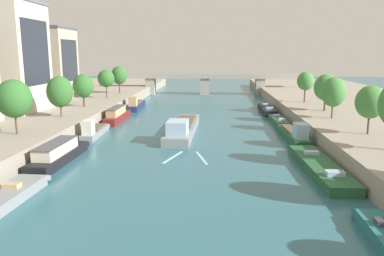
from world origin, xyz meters
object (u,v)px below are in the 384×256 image
moored_boat_right_end (267,109)px  tree_left_midway (60,92)px  moored_boat_right_downstream (320,166)px  tree_left_third (119,75)px  tree_left_by_lamp (14,99)px  tree_right_by_lamp (333,92)px  moored_boat_left_midway (94,131)px  moored_boat_right_upstream (294,134)px  tree_right_past_mid (370,102)px  moored_boat_left_lone (59,153)px  tree_left_end_of_row (83,86)px  moored_boat_left_end (117,115)px  tree_right_midway (305,81)px  barge_midriver (183,128)px  tree_right_nearest (326,87)px  bridge_far (205,81)px  tree_left_past_mid (106,79)px  moored_boat_left_downstream (136,105)px  moored_boat_right_near (278,121)px

moored_boat_right_end → tree_left_midway: (-36.97, -23.83, 6.05)m
moored_boat_right_downstream → tree_left_third: tree_left_third is taller
tree_left_by_lamp → tree_right_by_lamp: size_ratio=1.07×
moored_boat_right_end → tree_left_midway: size_ratio=2.16×
moored_boat_left_midway → tree_left_midway: bearing=153.7°
tree_left_third → tree_right_by_lamp: bearing=-39.8°
moored_boat_right_upstream → tree_right_past_mid: 12.08m
moored_boat_left_lone → tree_left_end_of_row: size_ratio=2.10×
moored_boat_left_end → tree_right_midway: size_ratio=2.03×
barge_midriver → moored_boat_left_end: size_ratio=1.73×
moored_boat_left_lone → tree_right_nearest: 47.55m
tree_left_end_of_row → tree_right_by_lamp: tree_right_by_lamp is taller
tree_right_past_mid → tree_right_by_lamp: 12.18m
moored_boat_left_midway → tree_left_end_of_row: tree_left_end_of_row is taller
moored_boat_left_end → bridge_far: (15.48, 48.99, 3.01)m
moored_boat_left_end → tree_right_past_mid: (38.69, -21.41, 5.56)m
tree_left_past_mid → moored_boat_left_downstream: bearing=2.9°
moored_boat_left_midway → tree_left_end_of_row: 17.53m
moored_boat_left_end → tree_left_end_of_row: (-6.91, 1.50, 5.43)m
tree_left_midway → tree_left_past_mid: 26.44m
tree_left_by_lamp → tree_right_midway: 57.03m
tree_left_by_lamp → tree_right_midway: tree_left_by_lamp is taller
moored_boat_left_lone → tree_right_by_lamp: size_ratio=2.01×
moored_boat_left_midway → moored_boat_right_upstream: (30.82, -0.81, 0.06)m
moored_boat_left_end → moored_boat_right_end: moored_boat_left_end is taller
barge_midriver → moored_boat_right_upstream: (17.10, -3.65, -0.05)m
tree_right_nearest → bridge_far: (-23.33, 49.94, -2.61)m
moored_boat_right_end → tree_right_past_mid: (8.34, -34.82, 6.11)m
tree_left_end_of_row → tree_left_midway: bearing=-88.6°
barge_midriver → tree_right_nearest: tree_right_nearest is taller
moored_boat_left_lone → tree_right_by_lamp: (37.56, 18.71, 5.72)m
moored_boat_right_upstream → tree_right_by_lamp: 10.46m
moored_boat_right_downstream → tree_left_third: size_ratio=2.41×
moored_boat_right_end → tree_left_third: tree_left_third is taller
tree_left_third → tree_right_past_mid: tree_left_third is taller
moored_boat_left_end → tree_left_midway: tree_left_midway is taller
tree_left_by_lamp → tree_left_end_of_row: size_ratio=1.12×
moored_boat_left_end → tree_left_third: (-6.38, 27.42, 6.01)m
moored_boat_left_midway → tree_left_third: bearing=98.7°
moored_boat_left_end → tree_left_past_mid: (-6.56, 16.02, 5.93)m
tree_left_midway → bridge_far: 63.44m
moored_boat_right_near → tree_left_end_of_row: 38.10m
tree_left_midway → tree_left_end_of_row: 11.92m
barge_midriver → tree_right_nearest: 27.68m
moored_boat_left_downstream → tree_right_by_lamp: (37.40, -25.64, 5.80)m
tree_right_past_mid → bridge_far: size_ratio=0.11×
moored_boat_right_upstream → tree_right_midway: (7.22, 25.48, 6.10)m
tree_left_midway → tree_right_past_mid: 46.62m
moored_boat_right_downstream → tree_left_by_lamp: 38.28m
moored_boat_left_downstream → tree_right_by_lamp: size_ratio=2.02×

